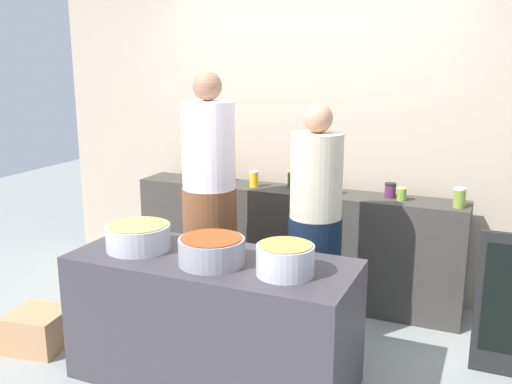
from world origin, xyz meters
TOP-DOWN VIEW (x-y plane):
  - ground at (0.00, 0.00)m, footprint 12.00×12.00m
  - storefront_wall at (0.00, 1.45)m, footprint 4.80×0.12m
  - display_shelf at (0.00, 1.10)m, footprint 2.70×0.36m
  - prep_table at (0.00, -0.30)m, footprint 1.70×0.70m
  - preserve_jar_0 at (-0.84, 1.14)m, footprint 0.08×0.08m
  - preserve_jar_1 at (-0.69, 1.14)m, footprint 0.09×0.09m
  - preserve_jar_2 at (-0.33, 1.06)m, footprint 0.07×0.07m
  - preserve_jar_3 at (-0.03, 1.16)m, footprint 0.08×0.08m
  - preserve_jar_4 at (0.07, 1.13)m, footprint 0.07×0.07m
  - preserve_jar_5 at (0.32, 1.05)m, footprint 0.08×0.08m
  - preserve_jar_6 at (0.76, 1.14)m, footprint 0.09×0.09m
  - preserve_jar_7 at (0.86, 1.08)m, footprint 0.07×0.07m
  - preserve_jar_8 at (1.26, 1.04)m, footprint 0.09×0.09m
  - cooking_pot_left at (-0.50, -0.32)m, footprint 0.39×0.39m
  - cooking_pot_center at (0.04, -0.37)m, footprint 0.38×0.38m
  - cooking_pot_right at (0.48, -0.36)m, footprint 0.32×0.32m
  - cook_with_tongs at (-0.42, 0.46)m, footprint 0.40×0.40m
  - cook_in_cap at (0.42, 0.38)m, footprint 0.36×0.36m
  - bread_crate at (-1.29, -0.43)m, footprint 0.42×0.41m

SIDE VIEW (x-z plane):
  - ground at x=0.00m, z-range 0.00..0.00m
  - bread_crate at x=-1.29m, z-range 0.00..0.26m
  - prep_table at x=0.00m, z-range 0.00..0.79m
  - display_shelf at x=0.00m, z-range 0.00..0.91m
  - cook_in_cap at x=0.42m, z-range -0.08..1.58m
  - cook_with_tongs at x=-0.42m, z-range -0.09..1.76m
  - cooking_pot_center at x=0.04m, z-range 0.79..0.94m
  - cooking_pot_left at x=-0.50m, z-range 0.79..0.95m
  - cooking_pot_right at x=0.48m, z-range 0.79..0.96m
  - preserve_jar_7 at x=0.86m, z-range 0.91..1.01m
  - preserve_jar_6 at x=0.76m, z-range 0.91..1.02m
  - preserve_jar_5 at x=0.32m, z-range 0.91..1.02m
  - preserve_jar_4 at x=0.07m, z-range 0.91..1.03m
  - preserve_jar_2 at x=-0.33m, z-range 0.91..1.04m
  - preserve_jar_0 at x=-0.84m, z-range 0.91..1.04m
  - preserve_jar_3 at x=-0.03m, z-range 0.91..1.05m
  - preserve_jar_1 at x=-0.69m, z-range 0.91..1.05m
  - preserve_jar_8 at x=1.26m, z-range 0.91..1.05m
  - storefront_wall at x=0.00m, z-range 0.00..3.00m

